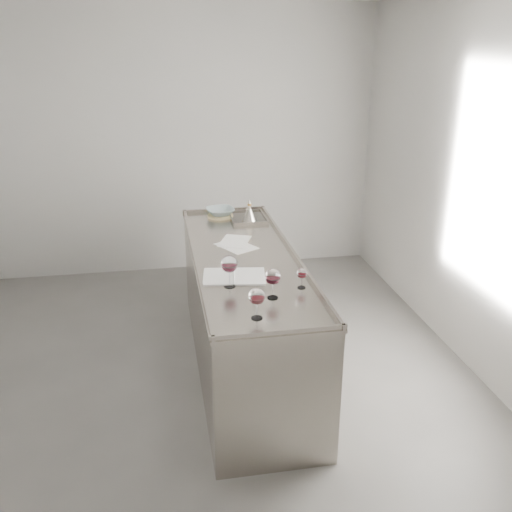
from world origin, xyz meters
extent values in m
cube|color=#52504D|center=(0.00, 0.00, -0.01)|extent=(4.50, 5.00, 0.02)
cube|color=#AAA7A4|center=(0.00, 2.51, 1.40)|extent=(4.50, 0.02, 2.80)
cube|color=#AAA7A4|center=(0.00, -2.51, 1.40)|extent=(4.50, 0.02, 2.80)
cube|color=#AAA7A4|center=(2.26, 0.00, 1.40)|extent=(0.02, 5.00, 2.80)
cube|color=gray|center=(0.50, 0.30, 0.46)|extent=(0.75, 2.40, 0.92)
cube|color=gray|center=(0.50, 0.30, 0.93)|extent=(0.77, 2.42, 0.02)
cube|color=gray|center=(0.50, -0.89, 0.96)|extent=(0.77, 0.02, 0.03)
cube|color=gray|center=(0.50, 1.49, 0.96)|extent=(0.77, 0.02, 0.03)
cube|color=gray|center=(0.14, 0.30, 0.96)|extent=(0.02, 2.42, 0.03)
cube|color=gray|center=(0.86, 0.30, 0.96)|extent=(0.02, 2.42, 0.03)
cube|color=#595654|center=(0.68, 1.22, 0.94)|extent=(0.30, 0.38, 0.01)
cylinder|color=white|center=(0.41, -0.67, 0.94)|extent=(0.07, 0.07, 0.00)
cylinder|color=white|center=(0.41, -0.67, 0.99)|extent=(0.01, 0.01, 0.09)
ellipsoid|color=white|center=(0.41, -0.67, 1.08)|extent=(0.10, 0.10, 0.10)
cylinder|color=#3D080C|center=(0.41, -0.67, 1.06)|extent=(0.07, 0.07, 0.02)
cylinder|color=white|center=(0.32, -0.20, 0.94)|extent=(0.08, 0.08, 0.00)
cylinder|color=white|center=(0.32, -0.20, 1.00)|extent=(0.01, 0.01, 0.10)
ellipsoid|color=white|center=(0.32, -0.20, 1.10)|extent=(0.11, 0.11, 0.11)
cylinder|color=#390712|center=(0.32, -0.20, 1.07)|extent=(0.08, 0.08, 0.02)
cylinder|color=white|center=(0.56, -0.42, 0.94)|extent=(0.07, 0.07, 0.00)
cylinder|color=white|center=(0.56, -0.42, 0.99)|extent=(0.01, 0.01, 0.09)
ellipsoid|color=white|center=(0.56, -0.42, 1.08)|extent=(0.10, 0.10, 0.10)
cylinder|color=#380710|center=(0.56, -0.42, 1.06)|extent=(0.07, 0.07, 0.02)
cylinder|color=white|center=(0.78, -0.31, 0.94)|extent=(0.05, 0.05, 0.00)
cylinder|color=white|center=(0.78, -0.31, 0.98)|extent=(0.01, 0.01, 0.07)
ellipsoid|color=white|center=(0.78, -0.31, 1.04)|extent=(0.07, 0.07, 0.07)
cylinder|color=#37070C|center=(0.78, -0.31, 1.03)|extent=(0.05, 0.05, 0.02)
cube|color=silver|center=(0.26, -0.05, 0.95)|extent=(0.24, 0.32, 0.01)
cube|color=silver|center=(0.47, -0.08, 0.95)|extent=(0.24, 0.32, 0.01)
cylinder|color=white|center=(0.37, -0.06, 0.95)|extent=(0.05, 0.29, 0.01)
cube|color=silver|center=(0.47, 0.54, 0.94)|extent=(0.34, 0.38, 0.00)
cube|color=silver|center=(0.48, 0.65, 0.94)|extent=(0.31, 0.36, 0.00)
cylinder|color=beige|center=(0.44, 1.33, 0.95)|extent=(0.24, 0.24, 0.02)
imported|color=#86979C|center=(0.44, 1.33, 0.99)|extent=(0.28, 0.28, 0.06)
cone|color=#AAA397|center=(0.68, 1.12, 1.00)|extent=(0.14, 0.14, 0.12)
cylinder|color=#AAA397|center=(0.68, 1.12, 1.08)|extent=(0.03, 0.03, 0.03)
cylinder|color=olive|center=(0.68, 1.12, 1.10)|extent=(0.03, 0.03, 0.02)
cone|color=#AAA397|center=(0.68, 1.12, 1.13)|extent=(0.02, 0.02, 0.04)
camera|label=1|loc=(-0.12, -3.57, 2.47)|focal=40.00mm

